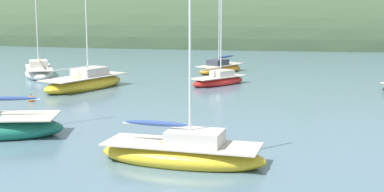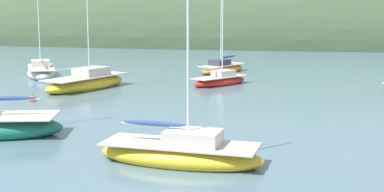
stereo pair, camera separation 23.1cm
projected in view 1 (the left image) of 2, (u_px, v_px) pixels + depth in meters
far_shoreline_hill at (261, 42)px, 90.25m from camera, size 150.00×36.00×26.90m
sailboat_navy_dinghy at (85, 83)px, 38.64m from camera, size 5.02×7.83×9.56m
sailboat_cream_ketch at (39, 72)px, 45.49m from camera, size 5.08×6.86×8.04m
sailboat_black_sloop at (220, 68)px, 48.52m from camera, size 4.34×5.92×6.75m
sailboat_red_portside at (219, 80)px, 40.69m from camera, size 4.40×5.09×7.44m
sailboat_grey_yawl at (183, 153)px, 20.05m from camera, size 6.47×2.77×7.87m
mooring_buoy_outer at (31, 99)px, 33.52m from camera, size 0.44×0.44×0.54m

